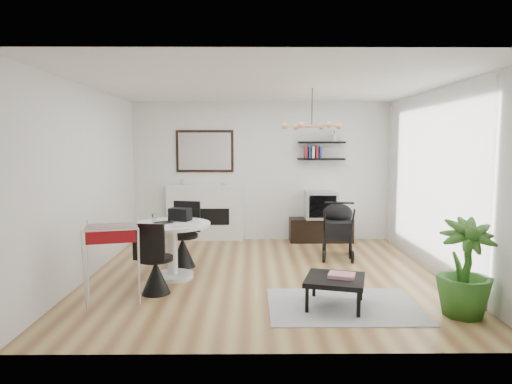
{
  "coord_description": "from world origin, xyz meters",
  "views": [
    {
      "loc": [
        -0.17,
        -6.44,
        1.89
      ],
      "look_at": [
        -0.12,
        0.4,
        1.17
      ],
      "focal_mm": 32.0,
      "sensor_mm": 36.0,
      "label": 1
    }
  ],
  "objects_px": {
    "stroller": "(338,232)",
    "potted_plant": "(465,268)",
    "drying_rack": "(113,263)",
    "dining_table": "(172,242)",
    "tv_console": "(321,230)",
    "coffee_table": "(335,281)",
    "fireplace": "(205,206)",
    "crt_tv": "(321,205)"
  },
  "relations": [
    {
      "from": "crt_tv",
      "to": "drying_rack",
      "type": "distance_m",
      "value": 4.56
    },
    {
      "from": "crt_tv",
      "to": "coffee_table",
      "type": "relative_size",
      "value": 0.75
    },
    {
      "from": "fireplace",
      "to": "crt_tv",
      "type": "bearing_deg",
      "value": -3.79
    },
    {
      "from": "tv_console",
      "to": "crt_tv",
      "type": "distance_m",
      "value": 0.49
    },
    {
      "from": "drying_rack",
      "to": "stroller",
      "type": "distance_m",
      "value": 3.78
    },
    {
      "from": "potted_plant",
      "to": "drying_rack",
      "type": "bearing_deg",
      "value": 174.07
    },
    {
      "from": "stroller",
      "to": "potted_plant",
      "type": "xyz_separation_m",
      "value": [
        0.9,
        -2.62,
        0.11
      ]
    },
    {
      "from": "tv_console",
      "to": "coffee_table",
      "type": "distance_m",
      "value": 3.6
    },
    {
      "from": "potted_plant",
      "to": "coffee_table",
      "type": "bearing_deg",
      "value": 168.26
    },
    {
      "from": "fireplace",
      "to": "dining_table",
      "type": "xyz_separation_m",
      "value": [
        -0.2,
        -2.56,
        -0.17
      ]
    },
    {
      "from": "fireplace",
      "to": "coffee_table",
      "type": "height_order",
      "value": "fireplace"
    },
    {
      "from": "fireplace",
      "to": "tv_console",
      "type": "relative_size",
      "value": 1.78
    },
    {
      "from": "tv_console",
      "to": "drying_rack",
      "type": "xyz_separation_m",
      "value": [
        -2.98,
        -3.46,
        0.27
      ]
    },
    {
      "from": "crt_tv",
      "to": "coffee_table",
      "type": "height_order",
      "value": "crt_tv"
    },
    {
      "from": "fireplace",
      "to": "potted_plant",
      "type": "bearing_deg",
      "value": -50.96
    },
    {
      "from": "coffee_table",
      "to": "potted_plant",
      "type": "bearing_deg",
      "value": -11.74
    },
    {
      "from": "stroller",
      "to": "coffee_table",
      "type": "height_order",
      "value": "stroller"
    },
    {
      "from": "tv_console",
      "to": "potted_plant",
      "type": "xyz_separation_m",
      "value": [
        1.0,
        -3.87,
        0.31
      ]
    },
    {
      "from": "dining_table",
      "to": "coffee_table",
      "type": "relative_size",
      "value": 1.33
    },
    {
      "from": "dining_table",
      "to": "stroller",
      "type": "xyz_separation_m",
      "value": [
        2.55,
        1.17,
        -0.09
      ]
    },
    {
      "from": "tv_console",
      "to": "fireplace",
      "type": "bearing_deg",
      "value": 176.31
    },
    {
      "from": "tv_console",
      "to": "coffee_table",
      "type": "relative_size",
      "value": 1.49
    },
    {
      "from": "drying_rack",
      "to": "dining_table",
      "type": "bearing_deg",
      "value": 48.75
    },
    {
      "from": "tv_console",
      "to": "dining_table",
      "type": "height_order",
      "value": "dining_table"
    },
    {
      "from": "fireplace",
      "to": "potted_plant",
      "type": "relative_size",
      "value": 2.0
    },
    {
      "from": "coffee_table",
      "to": "potted_plant",
      "type": "relative_size",
      "value": 0.75
    },
    {
      "from": "crt_tv",
      "to": "stroller",
      "type": "bearing_deg",
      "value": -85.27
    },
    {
      "from": "tv_console",
      "to": "dining_table",
      "type": "relative_size",
      "value": 1.13
    },
    {
      "from": "potted_plant",
      "to": "tv_console",
      "type": "bearing_deg",
      "value": 104.45
    },
    {
      "from": "drying_rack",
      "to": "coffee_table",
      "type": "bearing_deg",
      "value": -17.56
    },
    {
      "from": "crt_tv",
      "to": "stroller",
      "type": "distance_m",
      "value": 1.28
    },
    {
      "from": "tv_console",
      "to": "crt_tv",
      "type": "xyz_separation_m",
      "value": [
        -0.01,
        -0.0,
        0.49
      ]
    },
    {
      "from": "dining_table",
      "to": "stroller",
      "type": "bearing_deg",
      "value": 24.55
    },
    {
      "from": "tv_console",
      "to": "stroller",
      "type": "relative_size",
      "value": 1.2
    },
    {
      "from": "tv_console",
      "to": "stroller",
      "type": "distance_m",
      "value": 1.27
    },
    {
      "from": "tv_console",
      "to": "stroller",
      "type": "height_order",
      "value": "stroller"
    },
    {
      "from": "fireplace",
      "to": "drying_rack",
      "type": "relative_size",
      "value": 2.28
    },
    {
      "from": "fireplace",
      "to": "tv_console",
      "type": "bearing_deg",
      "value": -3.69
    },
    {
      "from": "dining_table",
      "to": "potted_plant",
      "type": "xyz_separation_m",
      "value": [
        3.46,
        -1.45,
        0.02
      ]
    },
    {
      "from": "potted_plant",
      "to": "fireplace",
      "type": "bearing_deg",
      "value": 129.04
    },
    {
      "from": "dining_table",
      "to": "drying_rack",
      "type": "relative_size",
      "value": 1.14
    },
    {
      "from": "crt_tv",
      "to": "drying_rack",
      "type": "relative_size",
      "value": 0.64
    }
  ]
}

